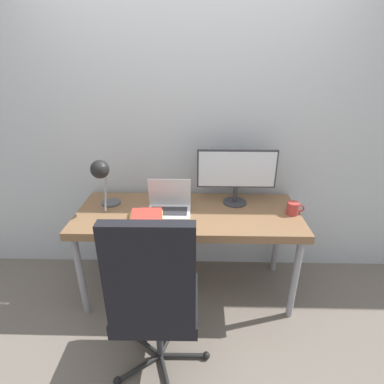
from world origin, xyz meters
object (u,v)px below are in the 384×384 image
(desk_lamp, at_px, (102,174))
(office_chair, at_px, (154,296))
(monitor, at_px, (237,172))
(laptop, at_px, (169,205))
(book_stack, at_px, (147,216))
(mug, at_px, (293,208))

(desk_lamp, height_order, office_chair, desk_lamp)
(monitor, distance_m, office_chair, 1.13)
(laptop, xyz_separation_m, book_stack, (-0.16, -0.12, -0.03))
(desk_lamp, bearing_deg, laptop, 1.44)
(desk_lamp, bearing_deg, mug, -0.33)
(office_chair, height_order, book_stack, office_chair)
(desk_lamp, height_order, mug, desk_lamp)
(laptop, xyz_separation_m, desk_lamp, (-0.48, -0.01, 0.25))
(laptop, distance_m, mug, 0.94)
(monitor, xyz_separation_m, office_chair, (-0.54, -0.92, -0.39))
(monitor, xyz_separation_m, mug, (0.42, -0.18, -0.22))
(laptop, relative_size, desk_lamp, 0.78)
(monitor, height_order, mug, monitor)
(book_stack, bearing_deg, laptop, 37.02)
(desk_lamp, distance_m, office_chair, 0.98)
(book_stack, bearing_deg, mug, 5.06)
(office_chair, xyz_separation_m, book_stack, (-0.14, 0.64, 0.15))
(laptop, height_order, desk_lamp, desk_lamp)
(mug, bearing_deg, desk_lamp, 179.67)
(laptop, relative_size, book_stack, 1.26)
(book_stack, bearing_deg, office_chair, -77.91)
(desk_lamp, bearing_deg, book_stack, -17.70)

